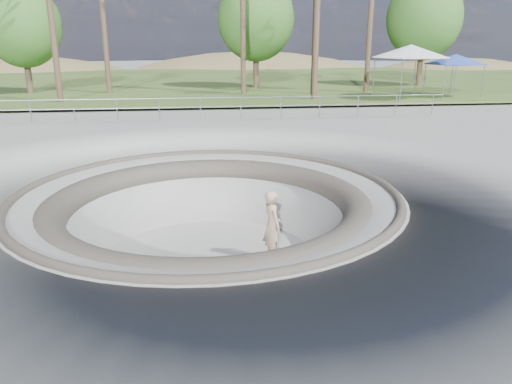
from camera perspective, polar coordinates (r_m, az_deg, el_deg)
ground at (r=13.36m, az=-5.55°, el=-0.17°), size 180.00×180.00×0.00m
skate_bowl at (r=14.01m, az=-5.34°, el=-7.33°), size 14.00×14.00×4.10m
grass_strip at (r=46.91m, az=-6.76°, el=12.49°), size 180.00×36.00×0.12m
distant_hills at (r=70.90m, az=-3.62°, el=8.24°), size 103.20×45.00×28.60m
safety_railing at (r=24.97m, az=-6.38°, el=9.54°), size 25.00×0.06×1.03m
skateboard at (r=13.82m, az=1.82°, el=-7.66°), size 0.80×0.43×0.08m
skater at (r=13.44m, az=1.86°, el=-3.83°), size 0.63×0.80×1.94m
canopy_white at (r=33.56m, az=17.26°, el=15.11°), size 6.43×6.43×3.31m
canopy_blue at (r=35.75m, az=21.84°, el=13.89°), size 5.00×5.00×2.71m
bushy_tree_left at (r=38.77m, az=-25.19°, el=16.86°), size 5.17×4.70×7.46m
bushy_tree_mid at (r=39.94m, az=-0.01°, el=19.18°), size 5.80×5.27×8.36m
bushy_tree_right at (r=43.44m, az=18.69°, el=18.30°), size 5.91×5.37×8.52m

